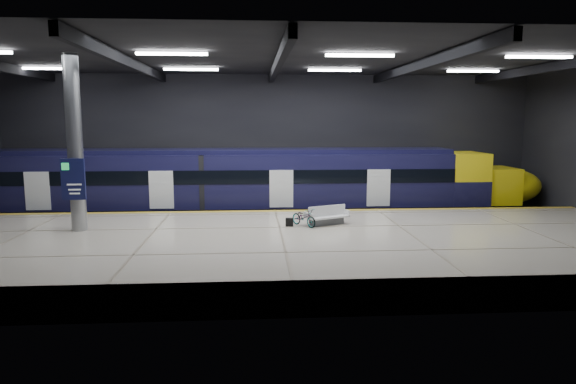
{
  "coord_description": "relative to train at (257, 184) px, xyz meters",
  "views": [
    {
      "loc": [
        -1.06,
        -21.61,
        5.51
      ],
      "look_at": [
        0.52,
        1.5,
        2.2
      ],
      "focal_mm": 32.0,
      "sensor_mm": 36.0,
      "label": 1
    }
  ],
  "objects": [
    {
      "name": "ground",
      "position": [
        0.84,
        -5.5,
        -2.06
      ],
      "size": [
        30.0,
        30.0,
        0.0
      ],
      "primitive_type": "plane",
      "color": "black",
      "rests_on": "ground"
    },
    {
      "name": "room_shell",
      "position": [
        0.84,
        -5.49,
        3.66
      ],
      "size": [
        30.1,
        16.1,
        8.05
      ],
      "color": "black",
      "rests_on": "ground"
    },
    {
      "name": "platform",
      "position": [
        0.84,
        -8.0,
        -1.51
      ],
      "size": [
        30.0,
        11.0,
        1.1
      ],
      "primitive_type": "cube",
      "color": "beige",
      "rests_on": "ground"
    },
    {
      "name": "safety_strip",
      "position": [
        0.84,
        -2.75,
        -0.95
      ],
      "size": [
        30.0,
        0.4,
        0.01
      ],
      "primitive_type": "cube",
      "color": "gold",
      "rests_on": "platform"
    },
    {
      "name": "rails",
      "position": [
        0.84,
        0.0,
        -1.98
      ],
      "size": [
        30.0,
        1.52,
        0.16
      ],
      "color": "gray",
      "rests_on": "ground"
    },
    {
      "name": "train",
      "position": [
        0.0,
        0.0,
        0.0
      ],
      "size": [
        29.4,
        2.84,
        3.79
      ],
      "color": "black",
      "rests_on": "ground"
    },
    {
      "name": "bench",
      "position": [
        2.86,
        -6.09,
        -0.67
      ],
      "size": [
        1.98,
        1.43,
        0.81
      ],
      "rotation": [
        0.0,
        0.0,
        0.42
      ],
      "color": "#595B60",
      "rests_on": "platform"
    },
    {
      "name": "bicycle",
      "position": [
        1.87,
        -6.34,
        -0.59
      ],
      "size": [
        1.22,
        1.44,
        0.74
      ],
      "primitive_type": "imported",
      "rotation": [
        0.0,
        0.0,
        0.62
      ],
      "color": "#99999E",
      "rests_on": "platform"
    },
    {
      "name": "pannier_bag",
      "position": [
        1.27,
        -6.34,
        -0.78
      ],
      "size": [
        0.34,
        0.26,
        0.35
      ],
      "primitive_type": "cube",
      "rotation": [
        0.0,
        0.0,
        -0.28
      ],
      "color": "black",
      "rests_on": "platform"
    },
    {
      "name": "info_column",
      "position": [
        -7.16,
        -6.52,
        2.4
      ],
      "size": [
        0.9,
        0.78,
        6.9
      ],
      "color": "#9EA0A5",
      "rests_on": "platform"
    }
  ]
}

